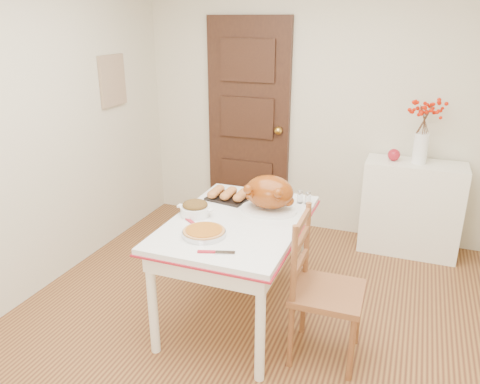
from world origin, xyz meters
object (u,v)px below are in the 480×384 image
at_px(kitchen_table, 237,269).
at_px(chair_oak, 328,289).
at_px(turkey_platter, 269,194).
at_px(pumpkin_pie, 204,232).
at_px(sideboard, 411,208).

bearing_deg(kitchen_table, chair_oak, -16.14).
relative_size(kitchen_table, turkey_platter, 3.17).
height_order(chair_oak, pumpkin_pie, chair_oak).
xyz_separation_m(sideboard, kitchen_table, (-1.09, -1.50, -0.04)).
bearing_deg(kitchen_table, turkey_platter, 55.61).
xyz_separation_m(kitchen_table, turkey_platter, (0.15, 0.22, 0.51)).
distance_m(chair_oak, turkey_platter, 0.78).
bearing_deg(chair_oak, turkey_platter, 49.90).
distance_m(sideboard, kitchen_table, 1.86).
xyz_separation_m(turkey_platter, pumpkin_pie, (-0.25, -0.53, -0.10)).
relative_size(sideboard, chair_oak, 0.89).
distance_m(kitchen_table, turkey_platter, 0.57).
bearing_deg(sideboard, pumpkin_pie, -123.49).
relative_size(sideboard, pumpkin_pie, 3.13).
bearing_deg(pumpkin_pie, kitchen_table, 71.36).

